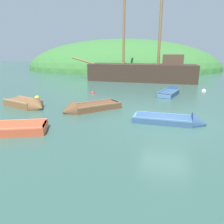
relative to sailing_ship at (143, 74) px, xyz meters
The scene contains 10 objects.
ground_plane 15.14m from the sailing_ship, 81.12° to the right, with size 120.00×120.00×0.00m, color #33564C.
shore_hill 19.25m from the sailing_ship, 107.21° to the left, with size 38.18×27.97×11.57m, color #387033.
sailing_ship is the anchor object (origin of this frame).
rowboat_center 8.43m from the sailing_ship, 70.43° to the right, with size 2.00×3.29×1.05m.
rowboat_portside 14.18m from the sailing_ship, 99.29° to the right, with size 3.46×3.35×1.17m.
rowboat_outer_left 15.56m from the sailing_ship, 80.03° to the right, with size 3.58×1.32×1.06m.
rowboat_near_dock 15.33m from the sailing_ship, 113.73° to the right, with size 3.29×2.18×1.13m.
buoy_red 9.47m from the sailing_ship, 111.93° to the right, with size 0.37×0.37×0.37m, color red.
buoy_white 8.19m from the sailing_ship, 44.64° to the right, with size 0.39×0.39×0.39m, color white.
buoy_yellow 13.47m from the sailing_ship, 121.86° to the right, with size 0.38×0.38×0.38m, color yellow.
Camera 1 is at (-0.61, -10.70, 3.41)m, focal length 34.18 mm.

